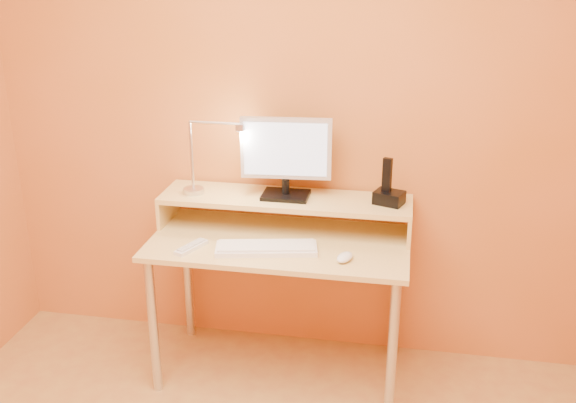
% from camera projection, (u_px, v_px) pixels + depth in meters
% --- Properties ---
extents(wall_back, '(3.00, 0.04, 2.50)m').
position_uv_depth(wall_back, '(292.00, 113.00, 3.17)').
color(wall_back, '#CB753F').
rests_on(wall_back, floor).
extents(desk_leg_fl, '(0.04, 0.04, 0.69)m').
position_uv_depth(desk_leg_fl, '(153.00, 326.00, 3.06)').
color(desk_leg_fl, silver).
rests_on(desk_leg_fl, floor).
extents(desk_leg_fr, '(0.04, 0.04, 0.69)m').
position_uv_depth(desk_leg_fr, '(392.00, 351.00, 2.87)').
color(desk_leg_fr, silver).
rests_on(desk_leg_fr, floor).
extents(desk_leg_bl, '(0.04, 0.04, 0.69)m').
position_uv_depth(desk_leg_bl, '(188.00, 277.00, 3.52)').
color(desk_leg_bl, silver).
rests_on(desk_leg_bl, floor).
extents(desk_leg_br, '(0.04, 0.04, 0.69)m').
position_uv_depth(desk_leg_br, '(396.00, 296.00, 3.33)').
color(desk_leg_br, silver).
rests_on(desk_leg_br, floor).
extents(desk_lower, '(1.20, 0.60, 0.02)m').
position_uv_depth(desk_lower, '(279.00, 243.00, 3.07)').
color(desk_lower, '#E0BE68').
rests_on(desk_lower, floor).
extents(shelf_riser_left, '(0.02, 0.30, 0.14)m').
position_uv_depth(shelf_riser_left, '(169.00, 207.00, 3.28)').
color(shelf_riser_left, '#E0BE68').
rests_on(shelf_riser_left, desk_lower).
extents(shelf_riser_right, '(0.02, 0.30, 0.14)m').
position_uv_depth(shelf_riser_right, '(410.00, 224.00, 3.08)').
color(shelf_riser_right, '#E0BE68').
rests_on(shelf_riser_right, desk_lower).
extents(desk_shelf, '(1.20, 0.30, 0.02)m').
position_uv_depth(desk_shelf, '(285.00, 199.00, 3.15)').
color(desk_shelf, '#E0BE68').
rests_on(desk_shelf, desk_lower).
extents(monitor_foot, '(0.22, 0.16, 0.02)m').
position_uv_depth(monitor_foot, '(286.00, 195.00, 3.14)').
color(monitor_foot, black).
rests_on(monitor_foot, desk_shelf).
extents(monitor_neck, '(0.04, 0.04, 0.07)m').
position_uv_depth(monitor_neck, '(286.00, 187.00, 3.12)').
color(monitor_neck, black).
rests_on(monitor_neck, monitor_foot).
extents(monitor_panel, '(0.43, 0.07, 0.29)m').
position_uv_depth(monitor_panel, '(286.00, 148.00, 3.07)').
color(monitor_panel, '#BCBCBF').
rests_on(monitor_panel, monitor_neck).
extents(monitor_back, '(0.38, 0.04, 0.25)m').
position_uv_depth(monitor_back, '(287.00, 147.00, 3.09)').
color(monitor_back, black).
rests_on(monitor_back, monitor_panel).
extents(monitor_screen, '(0.39, 0.04, 0.25)m').
position_uv_depth(monitor_screen, '(285.00, 150.00, 3.05)').
color(monitor_screen, silver).
rests_on(monitor_screen, monitor_panel).
extents(lamp_base, '(0.10, 0.10, 0.02)m').
position_uv_depth(lamp_base, '(194.00, 191.00, 3.19)').
color(lamp_base, silver).
rests_on(lamp_base, desk_shelf).
extents(lamp_post, '(0.01, 0.01, 0.33)m').
position_uv_depth(lamp_post, '(192.00, 156.00, 3.12)').
color(lamp_post, silver).
rests_on(lamp_post, lamp_base).
extents(lamp_arm, '(0.24, 0.01, 0.01)m').
position_uv_depth(lamp_arm, '(215.00, 123.00, 3.04)').
color(lamp_arm, silver).
rests_on(lamp_arm, lamp_post).
extents(lamp_head, '(0.04, 0.04, 0.03)m').
position_uv_depth(lamp_head, '(240.00, 127.00, 3.03)').
color(lamp_head, silver).
rests_on(lamp_head, lamp_arm).
extents(lamp_bulb, '(0.03, 0.03, 0.00)m').
position_uv_depth(lamp_bulb, '(240.00, 131.00, 3.04)').
color(lamp_bulb, '#FFEAC6').
rests_on(lamp_bulb, lamp_head).
extents(phone_dock, '(0.16, 0.14, 0.06)m').
position_uv_depth(phone_dock, '(389.00, 198.00, 3.05)').
color(phone_dock, black).
rests_on(phone_dock, desk_shelf).
extents(phone_handset, '(0.05, 0.04, 0.16)m').
position_uv_depth(phone_handset, '(387.00, 175.00, 3.01)').
color(phone_handset, black).
rests_on(phone_handset, phone_dock).
extents(phone_led, '(0.01, 0.00, 0.04)m').
position_uv_depth(phone_led, '(399.00, 202.00, 2.99)').
color(phone_led, '#2D6DF7').
rests_on(phone_led, phone_dock).
extents(keyboard, '(0.47, 0.23, 0.02)m').
position_uv_depth(keyboard, '(266.00, 249.00, 2.95)').
color(keyboard, silver).
rests_on(keyboard, desk_lower).
extents(mouse, '(0.09, 0.12, 0.04)m').
position_uv_depth(mouse, '(345.00, 257.00, 2.85)').
color(mouse, silver).
rests_on(mouse, desk_lower).
extents(remote_control, '(0.12, 0.19, 0.02)m').
position_uv_depth(remote_control, '(191.00, 247.00, 2.97)').
color(remote_control, silver).
rests_on(remote_control, desk_lower).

